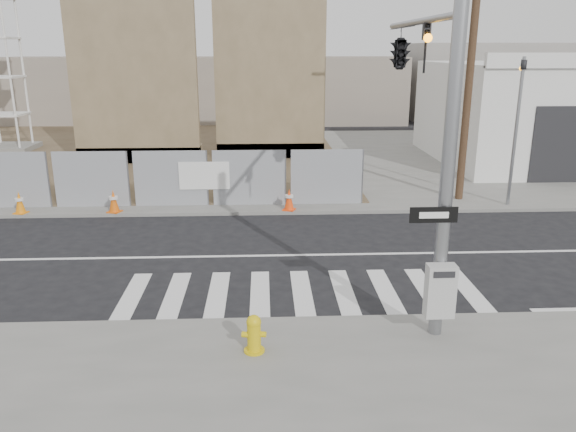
{
  "coord_description": "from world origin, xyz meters",
  "views": [
    {
      "loc": [
        -0.88,
        -14.75,
        5.55
      ],
      "look_at": [
        -0.26,
        -0.82,
        1.4
      ],
      "focal_mm": 35.0,
      "sensor_mm": 36.0,
      "label": 1
    }
  ],
  "objects_px": {
    "traffic_cone_c": "(114,201)",
    "traffic_cone_b": "(20,203)",
    "signal_pole": "(413,85)",
    "fire_hydrant": "(254,334)",
    "traffic_cone_d": "(289,199)",
    "auto_shop": "(560,112)"
  },
  "relations": [
    {
      "from": "signal_pole",
      "to": "traffic_cone_c",
      "type": "distance_m",
      "value": 11.44
    },
    {
      "from": "auto_shop",
      "to": "traffic_cone_b",
      "type": "height_order",
      "value": "auto_shop"
    },
    {
      "from": "traffic_cone_b",
      "to": "traffic_cone_d",
      "type": "relative_size",
      "value": 0.98
    },
    {
      "from": "fire_hydrant",
      "to": "traffic_cone_c",
      "type": "bearing_deg",
      "value": 130.65
    },
    {
      "from": "signal_pole",
      "to": "fire_hydrant",
      "type": "distance_m",
      "value": 6.52
    },
    {
      "from": "traffic_cone_c",
      "to": "traffic_cone_d",
      "type": "relative_size",
      "value": 1.03
    },
    {
      "from": "traffic_cone_b",
      "to": "traffic_cone_d",
      "type": "bearing_deg",
      "value": 0.0
    },
    {
      "from": "auto_shop",
      "to": "traffic_cone_c",
      "type": "distance_m",
      "value": 21.99
    },
    {
      "from": "traffic_cone_d",
      "to": "traffic_cone_b",
      "type": "bearing_deg",
      "value": -180.0
    },
    {
      "from": "fire_hydrant",
      "to": "traffic_cone_c",
      "type": "height_order",
      "value": "traffic_cone_c"
    },
    {
      "from": "fire_hydrant",
      "to": "traffic_cone_c",
      "type": "xyz_separation_m",
      "value": [
        -4.98,
        9.6,
        0.02
      ]
    },
    {
      "from": "fire_hydrant",
      "to": "traffic_cone_d",
      "type": "height_order",
      "value": "traffic_cone_d"
    },
    {
      "from": "auto_shop",
      "to": "traffic_cone_c",
      "type": "xyz_separation_m",
      "value": [
        -20.07,
        -8.75,
        -2.03
      ]
    },
    {
      "from": "traffic_cone_b",
      "to": "fire_hydrant",
      "type": "bearing_deg",
      "value": -49.59
    },
    {
      "from": "signal_pole",
      "to": "traffic_cone_b",
      "type": "bearing_deg",
      "value": 151.96
    },
    {
      "from": "traffic_cone_c",
      "to": "traffic_cone_b",
      "type": "bearing_deg",
      "value": -180.0
    },
    {
      "from": "traffic_cone_b",
      "to": "traffic_cone_d",
      "type": "xyz_separation_m",
      "value": [
        9.27,
        0.0,
        0.01
      ]
    },
    {
      "from": "auto_shop",
      "to": "traffic_cone_c",
      "type": "bearing_deg",
      "value": -156.46
    },
    {
      "from": "fire_hydrant",
      "to": "signal_pole",
      "type": "bearing_deg",
      "value": 56.15
    },
    {
      "from": "signal_pole",
      "to": "auto_shop",
      "type": "xyz_separation_m",
      "value": [
        11.5,
        15.01,
        -2.25
      ]
    },
    {
      "from": "fire_hydrant",
      "to": "traffic_cone_b",
      "type": "height_order",
      "value": "traffic_cone_b"
    },
    {
      "from": "auto_shop",
      "to": "fire_hydrant",
      "type": "height_order",
      "value": "auto_shop"
    }
  ]
}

